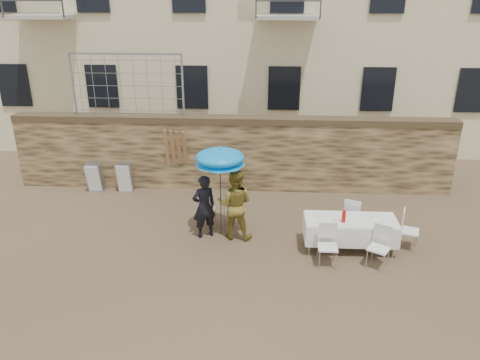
# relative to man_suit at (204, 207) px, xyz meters

# --- Properties ---
(ground) EXTENTS (80.00, 80.00, 0.00)m
(ground) POSITION_rel_man_suit_xyz_m (0.46, -1.91, -0.80)
(ground) COLOR brown
(ground) RESTS_ON ground
(stone_wall) EXTENTS (13.00, 0.50, 2.20)m
(stone_wall) POSITION_rel_man_suit_xyz_m (0.46, 3.09, 0.30)
(stone_wall) COLOR brown
(stone_wall) RESTS_ON ground
(chain_link_fence) EXTENTS (3.20, 0.06, 1.80)m
(chain_link_fence) POSITION_rel_man_suit_xyz_m (-2.54, 3.09, 2.30)
(chain_link_fence) COLOR gray
(chain_link_fence) RESTS_ON stone_wall
(man_suit) EXTENTS (0.70, 0.62, 1.61)m
(man_suit) POSITION_rel_man_suit_xyz_m (0.00, 0.00, 0.00)
(man_suit) COLOR black
(man_suit) RESTS_ON ground
(woman_dress) EXTENTS (0.93, 0.76, 1.77)m
(woman_dress) POSITION_rel_man_suit_xyz_m (0.75, 0.00, 0.08)
(woman_dress) COLOR #AC9434
(woman_dress) RESTS_ON ground
(umbrella) EXTENTS (1.20, 1.20, 2.09)m
(umbrella) POSITION_rel_man_suit_xyz_m (0.40, 0.10, 1.17)
(umbrella) COLOR #3F3F44
(umbrella) RESTS_ON ground
(couple_chair_left) EXTENTS (0.51, 0.51, 0.96)m
(couple_chair_left) POSITION_rel_man_suit_xyz_m (0.00, 0.55, -0.32)
(couple_chair_left) COLOR white
(couple_chair_left) RESTS_ON ground
(couple_chair_right) EXTENTS (0.66, 0.66, 0.96)m
(couple_chair_right) POSITION_rel_man_suit_xyz_m (0.70, 0.55, -0.32)
(couple_chair_right) COLOR white
(couple_chair_right) RESTS_ON ground
(banquet_table) EXTENTS (2.10, 0.85, 0.78)m
(banquet_table) POSITION_rel_man_suit_xyz_m (3.46, -0.41, -0.07)
(banquet_table) COLOR white
(banquet_table) RESTS_ON ground
(soda_bottle) EXTENTS (0.09, 0.09, 0.26)m
(soda_bottle) POSITION_rel_man_suit_xyz_m (3.26, -0.56, 0.10)
(soda_bottle) COLOR red
(soda_bottle) RESTS_ON banquet_table
(table_chair_front_left) EXTENTS (0.48, 0.48, 0.96)m
(table_chair_front_left) POSITION_rel_man_suit_xyz_m (2.86, -1.16, -0.32)
(table_chair_front_left) COLOR white
(table_chair_front_left) RESTS_ON ground
(table_chair_front_right) EXTENTS (0.66, 0.66, 0.96)m
(table_chair_front_right) POSITION_rel_man_suit_xyz_m (3.96, -1.16, -0.32)
(table_chair_front_right) COLOR white
(table_chair_front_right) RESTS_ON ground
(table_chair_back) EXTENTS (0.63, 0.63, 0.96)m
(table_chair_back) POSITION_rel_man_suit_xyz_m (3.66, 0.39, -0.32)
(table_chair_back) COLOR white
(table_chair_back) RESTS_ON ground
(table_chair_side) EXTENTS (0.60, 0.60, 0.96)m
(table_chair_side) POSITION_rel_man_suit_xyz_m (4.86, -0.31, -0.32)
(table_chair_side) COLOR white
(table_chair_side) RESTS_ON ground
(chair_stack_left) EXTENTS (0.46, 0.47, 0.92)m
(chair_stack_left) POSITION_rel_man_suit_xyz_m (-3.63, 2.74, -0.34)
(chair_stack_left) COLOR white
(chair_stack_left) RESTS_ON ground
(chair_stack_right) EXTENTS (0.46, 0.40, 0.92)m
(chair_stack_right) POSITION_rel_man_suit_xyz_m (-2.73, 2.74, -0.34)
(chair_stack_right) COLOR white
(chair_stack_right) RESTS_ON ground
(wood_planks) EXTENTS (0.70, 0.20, 2.00)m
(wood_planks) POSITION_rel_man_suit_xyz_m (-1.13, 2.81, 0.20)
(wood_planks) COLOR #A37749
(wood_planks) RESTS_ON ground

